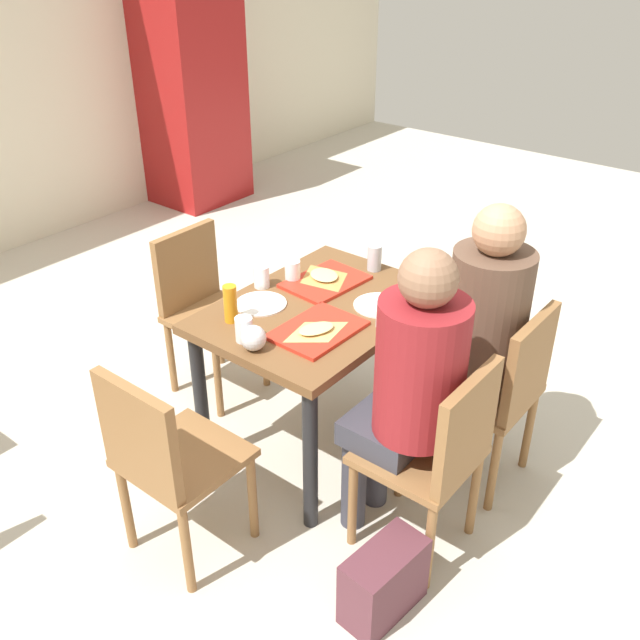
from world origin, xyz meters
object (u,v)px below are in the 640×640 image
Objects in this scene: plastic_cup_b at (385,315)px; chair_near_left at (439,450)px; main_table at (320,328)px; plastic_cup_a at (262,276)px; paper_plate_near_edge at (379,305)px; soda_can at (374,258)px; chair_left_end at (165,456)px; tray_red_far at (325,282)px; pizza_slice_a at (316,330)px; tray_red_near at (318,330)px; drink_fridge at (192,86)px; paper_plate_center at (261,304)px; chair_near_right at (502,386)px; person_in_red at (410,380)px; chair_far_side at (203,300)px; handbag at (384,581)px; plastic_cup_c at (244,329)px; condiment_bottle at (230,304)px; pizza_slice_b at (324,276)px; foil_bundle at (253,338)px; person_in_brown_jacket at (478,324)px; plastic_cup_d at (293,271)px.

chair_near_left is at bearing -122.32° from plastic_cup_b.
main_table is 10.10× the size of plastic_cup_a.
paper_plate_near_edge is (0.40, 0.55, 0.23)m from chair_near_left.
plastic_cup_a is 0.82× the size of soda_can.
chair_left_end is 1.01m from plastic_cup_b.
chair_left_end reaches higher than tray_red_far.
pizza_slice_a is 2.46× the size of plastic_cup_b.
drink_fridge is at bearing 54.99° from tray_red_near.
plastic_cup_a is at bearing 109.01° from paper_plate_near_edge.
paper_plate_center is (0.10, 0.95, 0.23)m from chair_near_left.
chair_near_left is 1.00× the size of chair_near_right.
plastic_cup_a is (0.86, 0.31, 0.28)m from chair_left_end.
paper_plate_center is (0.10, 0.81, -0.01)m from person_in_red.
chair_far_side reaches higher than plastic_cup_b.
chair_near_left is 0.50m from handbag.
chair_far_side is at bearing -132.28° from drink_fridge.
condiment_bottle is (0.08, 0.15, 0.03)m from plastic_cup_c.
chair_near_right is 0.92m from pizza_slice_b.
plastic_cup_c reaches higher than tray_red_near.
person_in_red is 4.71× the size of pizza_slice_b.
condiment_bottle is at bearing 95.33° from person_in_red.
tray_red_far reaches higher than handbag.
handbag is at bearing -131.53° from pizza_slice_b.
chair_left_end is at bearing 177.72° from foil_bundle.
person_in_brown_jacket is 1.00m from condiment_bottle.
plastic_cup_a is (-0.21, 0.18, 0.03)m from pizza_slice_b.
plastic_cup_d is (-0.15, 0.85, 0.03)m from person_in_brown_jacket.
paper_plate_near_edge is (0.15, -0.95, 0.23)m from chair_far_side.
soda_can is (0.33, -0.22, 0.01)m from plastic_cup_d.
tray_red_near is 1.64× the size of paper_plate_center.
pizza_slice_b is 0.28m from plastic_cup_a.
person_in_red is 0.51m from person_in_brown_jacket.
drink_fridge reaches higher than condiment_bottle.
paper_plate_center is at bearing 116.45° from person_in_brown_jacket.
tray_red_near is 3.60× the size of plastic_cup_c.
main_table is 4.59× the size of paper_plate_center.
drink_fridge is at bearing 62.41° from soda_can.
person_in_brown_jacket is 0.65m from tray_red_near.
chair_near_left is 3.43× the size of pizza_slice_a.
tray_red_far is 0.31m from paper_plate_near_edge.
soda_can is (0.18, 0.63, 0.05)m from person_in_brown_jacket.
tray_red_far is at bearing 33.97° from tray_red_near.
pizza_slice_a is 0.96m from handbag.
plastic_cup_d is at bearing 82.15° from plastic_cup_b.
plastic_cup_c is 0.54m from plastic_cup_d.
plastic_cup_a is at bearing 94.63° from plastic_cup_b.
plastic_cup_b is at bearing -110.45° from pizza_slice_b.
plastic_cup_b is at bearing 57.68° from chair_near_left.
plastic_cup_b is 0.56m from plastic_cup_c.
person_in_red is 0.41m from plastic_cup_b.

